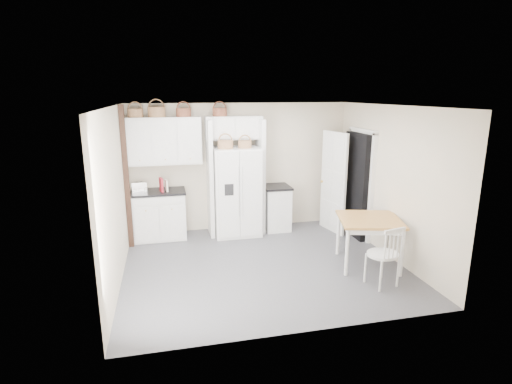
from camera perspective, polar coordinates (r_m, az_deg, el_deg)
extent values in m
plane|color=#49484B|center=(6.79, 0.97, -10.30)|extent=(4.50, 4.50, 0.00)
plane|color=white|center=(6.19, 1.07, 12.19)|extent=(4.50, 4.50, 0.00)
plane|color=beige|center=(8.28, -2.30, 3.59)|extent=(4.50, 0.00, 4.50)
plane|color=beige|center=(6.24, -19.48, -0.69)|extent=(0.00, 4.00, 4.00)
plane|color=beige|center=(7.23, 18.60, 1.33)|extent=(0.00, 4.00, 4.00)
cube|color=white|center=(7.96, -2.81, 0.06)|extent=(0.91, 0.73, 1.76)
cube|color=silver|center=(8.06, -13.60, -3.27)|extent=(0.99, 0.62, 0.92)
cube|color=silver|center=(8.35, 2.89, -2.36)|extent=(0.51, 0.61, 0.89)
cube|color=#A87C30|center=(6.90, 15.73, -6.85)|extent=(1.19, 1.19, 0.81)
cube|color=silver|center=(6.23, 17.65, -8.46)|extent=(0.56, 0.53, 0.97)
cube|color=black|center=(7.93, -13.80, 0.04)|extent=(1.03, 0.67, 0.04)
cube|color=black|center=(8.23, 2.93, 0.75)|extent=(0.55, 0.65, 0.04)
cube|color=silver|center=(7.92, -16.32, 0.71)|extent=(0.28, 0.18, 0.19)
cube|color=#AA212F|center=(7.82, -13.39, 1.02)|extent=(0.08, 0.18, 0.27)
cube|color=silver|center=(7.82, -12.67, 0.89)|extent=(0.06, 0.15, 0.22)
cylinder|color=brown|center=(7.86, -16.85, 10.75)|extent=(0.28, 0.28, 0.16)
cylinder|color=brown|center=(7.85, -14.02, 11.03)|extent=(0.32, 0.32, 0.19)
cylinder|color=maroon|center=(7.86, -10.31, 11.12)|extent=(0.28, 0.28, 0.16)
cylinder|color=maroon|center=(7.92, -5.20, 11.29)|extent=(0.28, 0.28, 0.16)
cylinder|color=brown|center=(7.65, -4.39, 6.78)|extent=(0.29, 0.29, 0.16)
cylinder|color=brown|center=(7.72, -1.61, 6.81)|extent=(0.26, 0.26, 0.14)
cube|color=silver|center=(7.89, -12.97, 7.13)|extent=(1.40, 0.34, 0.90)
cube|color=silver|center=(7.98, -3.21, 9.16)|extent=(1.12, 0.34, 0.45)
cube|color=silver|center=(7.93, -6.59, 1.93)|extent=(0.08, 0.60, 2.30)
cube|color=silver|center=(8.10, 0.61, 2.28)|extent=(0.08, 0.60, 2.30)
cube|color=black|center=(7.54, -18.02, 1.87)|extent=(0.09, 0.09, 2.60)
cube|color=black|center=(8.10, 14.27, 0.93)|extent=(0.18, 0.85, 2.05)
cube|color=white|center=(8.24, 10.99, 1.33)|extent=(0.21, 0.79, 2.05)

